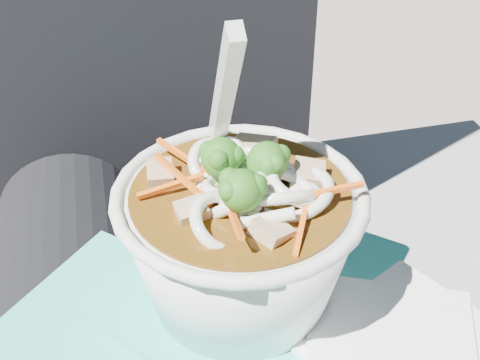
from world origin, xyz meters
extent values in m
cylinder|color=black|center=(0.09, 0.00, 0.49)|extent=(0.14, 0.48, 0.14)
cube|color=#2EC1B2|center=(0.07, 0.01, 0.56)|extent=(0.14, 0.12, 0.00)
cube|color=#2EC1B2|center=(0.07, 0.02, 0.57)|extent=(0.24, 0.24, 0.00)
cube|color=#2EC1B2|center=(-0.05, -0.05, 0.57)|extent=(0.27, 0.27, 0.00)
cube|color=#2EC1B2|center=(0.04, -0.02, 0.57)|extent=(0.20, 0.20, 0.00)
cube|color=#2EC1B2|center=(0.02, -0.03, 0.57)|extent=(0.18, 0.17, 0.00)
cube|color=#2EC1B2|center=(0.10, -0.08, 0.58)|extent=(0.10, 0.13, 0.00)
cube|color=#2EC1B2|center=(0.04, -0.01, 0.58)|extent=(0.22, 0.22, 0.00)
cube|color=white|center=(0.14, -0.09, 0.58)|extent=(0.17, 0.17, 0.00)
cube|color=white|center=(0.13, -0.08, 0.59)|extent=(0.14, 0.14, 0.00)
torus|color=white|center=(0.04, -0.01, 0.67)|extent=(0.17, 0.17, 0.01)
cylinder|color=#4A2D0A|center=(0.04, -0.01, 0.67)|extent=(0.14, 0.14, 0.01)
torus|color=white|center=(0.07, -0.02, 0.67)|extent=(0.06, 0.06, 0.02)
torus|color=white|center=(0.03, -0.01, 0.67)|extent=(0.05, 0.05, 0.02)
torus|color=white|center=(0.06, -0.03, 0.67)|extent=(0.07, 0.06, 0.05)
torus|color=white|center=(0.03, -0.04, 0.67)|extent=(0.06, 0.06, 0.03)
torus|color=white|center=(0.04, -0.01, 0.67)|extent=(0.06, 0.06, 0.03)
torus|color=white|center=(0.04, 0.03, 0.67)|extent=(0.04, 0.04, 0.02)
torus|color=white|center=(0.04, -0.02, 0.68)|extent=(0.06, 0.05, 0.05)
torus|color=white|center=(0.07, -0.03, 0.68)|extent=(0.05, 0.05, 0.03)
torus|color=white|center=(0.05, 0.00, 0.68)|extent=(0.06, 0.06, 0.03)
torus|color=white|center=(0.03, 0.01, 0.68)|extent=(0.05, 0.05, 0.04)
torus|color=white|center=(0.06, -0.04, 0.67)|extent=(0.06, 0.06, 0.03)
torus|color=white|center=(0.06, -0.01, 0.68)|extent=(0.05, 0.05, 0.03)
cylinder|color=white|center=(0.06, 0.01, 0.68)|extent=(0.04, 0.03, 0.02)
cylinder|color=white|center=(0.05, -0.05, 0.68)|extent=(0.04, 0.02, 0.02)
cylinder|color=white|center=(0.08, -0.01, 0.68)|extent=(0.03, 0.03, 0.03)
cylinder|color=#6DA14E|center=(0.06, -0.01, 0.68)|extent=(0.01, 0.01, 0.02)
sphere|color=#1B5814|center=(0.06, -0.01, 0.69)|extent=(0.03, 0.03, 0.03)
sphere|color=#1B5814|center=(0.06, -0.02, 0.70)|extent=(0.01, 0.01, 0.01)
sphere|color=#1B5814|center=(0.07, -0.01, 0.70)|extent=(0.01, 0.01, 0.01)
sphere|color=#1B5814|center=(0.07, 0.00, 0.69)|extent=(0.01, 0.01, 0.01)
sphere|color=#1B5814|center=(0.06, -0.02, 0.70)|extent=(0.01, 0.01, 0.01)
cylinder|color=#6DA14E|center=(0.03, 0.00, 0.68)|extent=(0.01, 0.01, 0.02)
sphere|color=#1B5814|center=(0.03, 0.00, 0.69)|extent=(0.03, 0.03, 0.03)
sphere|color=#1B5814|center=(0.03, 0.00, 0.69)|extent=(0.01, 0.01, 0.01)
sphere|color=#1B5814|center=(0.03, -0.01, 0.70)|extent=(0.01, 0.01, 0.01)
sphere|color=#1B5814|center=(0.04, 0.01, 0.69)|extent=(0.01, 0.01, 0.01)
sphere|color=#1B5814|center=(0.04, 0.00, 0.69)|extent=(0.01, 0.01, 0.01)
cylinder|color=#6DA14E|center=(0.04, -0.04, 0.68)|extent=(0.01, 0.01, 0.02)
sphere|color=#1B5814|center=(0.04, -0.04, 0.69)|extent=(0.03, 0.03, 0.03)
sphere|color=#1B5814|center=(0.05, -0.04, 0.70)|extent=(0.01, 0.01, 0.01)
sphere|color=#1B5814|center=(0.05, -0.04, 0.70)|extent=(0.01, 0.01, 0.01)
sphere|color=#1B5814|center=(0.03, -0.04, 0.70)|extent=(0.01, 0.01, 0.01)
sphere|color=#1B5814|center=(0.03, -0.03, 0.70)|extent=(0.01, 0.01, 0.01)
cube|color=orange|center=(0.01, -0.01, 0.68)|extent=(0.03, 0.04, 0.02)
cube|color=orange|center=(0.00, -0.01, 0.68)|extent=(0.04, 0.01, 0.01)
cube|color=orange|center=(0.07, 0.00, 0.68)|extent=(0.04, 0.00, 0.01)
cube|color=orange|center=(0.03, -0.06, 0.68)|extent=(0.01, 0.04, 0.01)
cube|color=orange|center=(0.07, -0.06, 0.68)|extent=(0.03, 0.05, 0.01)
cube|color=orange|center=(0.09, -0.04, 0.68)|extent=(0.06, 0.01, 0.01)
cube|color=orange|center=(0.01, 0.02, 0.68)|extent=(0.03, 0.04, 0.01)
cube|color=#A5835D|center=(0.09, -0.01, 0.68)|extent=(0.03, 0.03, 0.02)
cube|color=#A5835D|center=(0.06, 0.03, 0.67)|extent=(0.04, 0.04, 0.02)
cube|color=#A5835D|center=(-0.01, 0.01, 0.68)|extent=(0.02, 0.02, 0.02)
cube|color=#A5835D|center=(0.01, -0.03, 0.68)|extent=(0.02, 0.02, 0.02)
cube|color=#A5835D|center=(0.05, -0.06, 0.67)|extent=(0.03, 0.03, 0.02)
ellipsoid|color=silver|center=(0.04, -0.02, 0.68)|extent=(0.03, 0.04, 0.01)
cube|color=silver|center=(0.04, 0.02, 0.73)|extent=(0.01, 0.08, 0.12)
camera|label=1|loc=(-0.03, -0.35, 0.93)|focal=50.00mm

